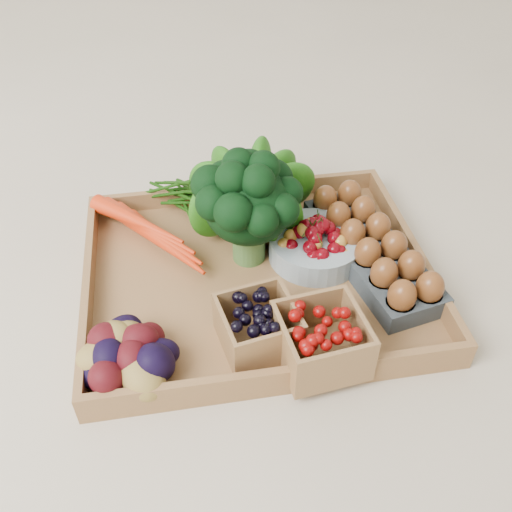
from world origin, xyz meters
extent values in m
plane|color=beige|center=(0.00, 0.00, 0.00)|extent=(4.00, 4.00, 0.00)
cube|color=olive|center=(0.00, 0.00, 0.01)|extent=(0.55, 0.45, 0.01)
sphere|color=#0F560D|center=(0.02, 0.14, 0.09)|extent=(0.16, 0.16, 0.16)
cylinder|color=#8C9EA5|center=(0.11, 0.03, 0.04)|extent=(0.16, 0.16, 0.04)
cube|color=#384047|center=(0.20, 0.00, 0.03)|extent=(0.17, 0.32, 0.04)
cube|color=black|center=(-0.02, -0.14, 0.05)|extent=(0.12, 0.12, 0.07)
cube|color=#6F0604|center=(0.06, -0.18, 0.05)|extent=(0.13, 0.13, 0.08)
camera|label=1|loc=(-0.11, -0.67, 0.67)|focal=40.00mm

